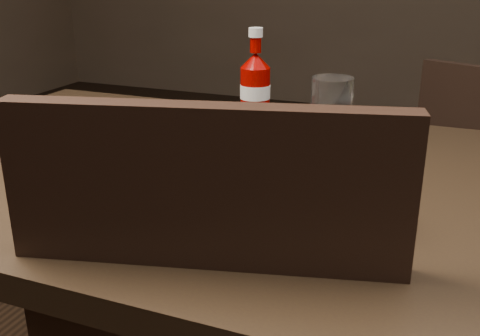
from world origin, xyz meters
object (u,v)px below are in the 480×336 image
at_px(dining_table, 203,176).
at_px(tumbler, 331,110).
at_px(ketchup_bottle, 255,97).
at_px(plate, 237,200).

height_order(dining_table, tumbler, tumbler).
bearing_deg(dining_table, ketchup_bottle, 90.84).
xyz_separation_m(ketchup_bottle, tumbler, (0.17, -0.02, -0.01)).
height_order(plate, ketchup_bottle, ketchup_bottle).
distance_m(dining_table, ketchup_bottle, 0.27).
distance_m(dining_table, plate, 0.17).
bearing_deg(dining_table, plate, -47.32).
bearing_deg(plate, tumbler, 82.56).
bearing_deg(tumbler, ketchup_bottle, 171.62).
height_order(dining_table, ketchup_bottle, ketchup_bottle).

